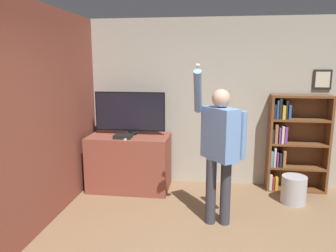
{
  "coord_description": "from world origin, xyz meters",
  "views": [
    {
      "loc": [
        -0.02,
        -2.61,
        2.02
      ],
      "look_at": [
        -0.62,
        1.74,
        1.15
      ],
      "focal_mm": 35.0,
      "sensor_mm": 36.0,
      "label": 1
    }
  ],
  "objects_px": {
    "television": "(130,112)",
    "person": "(220,144)",
    "waste_bin": "(294,190)",
    "game_console": "(123,136)",
    "bookshelf": "(292,143)"
  },
  "relations": [
    {
      "from": "bookshelf",
      "to": "person",
      "type": "distance_m",
      "value": 1.75
    },
    {
      "from": "television",
      "to": "waste_bin",
      "type": "distance_m",
      "value": 2.71
    },
    {
      "from": "game_console",
      "to": "bookshelf",
      "type": "height_order",
      "value": "bookshelf"
    },
    {
      "from": "television",
      "to": "bookshelf",
      "type": "bearing_deg",
      "value": 4.67
    },
    {
      "from": "television",
      "to": "person",
      "type": "height_order",
      "value": "person"
    },
    {
      "from": "television",
      "to": "game_console",
      "type": "relative_size",
      "value": 4.23
    },
    {
      "from": "game_console",
      "to": "person",
      "type": "relative_size",
      "value": 0.13
    },
    {
      "from": "waste_bin",
      "to": "bookshelf",
      "type": "bearing_deg",
      "value": 84.28
    },
    {
      "from": "bookshelf",
      "to": "waste_bin",
      "type": "height_order",
      "value": "bookshelf"
    },
    {
      "from": "television",
      "to": "game_console",
      "type": "xyz_separation_m",
      "value": [
        -0.04,
        -0.28,
        -0.33
      ]
    },
    {
      "from": "television",
      "to": "person",
      "type": "relative_size",
      "value": 0.56
    },
    {
      "from": "waste_bin",
      "to": "person",
      "type": "bearing_deg",
      "value": -145.1
    },
    {
      "from": "game_console",
      "to": "waste_bin",
      "type": "bearing_deg",
      "value": -0.97
    },
    {
      "from": "game_console",
      "to": "bookshelf",
      "type": "distance_m",
      "value": 2.63
    },
    {
      "from": "bookshelf",
      "to": "person",
      "type": "bearing_deg",
      "value": -131.54
    }
  ]
}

